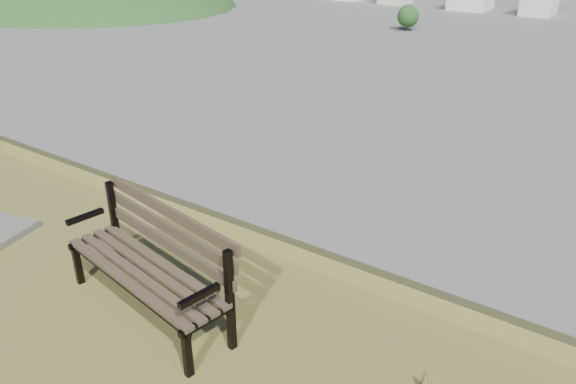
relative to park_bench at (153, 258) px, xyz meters
The scene contains 2 objects.
park_bench is the anchor object (origin of this frame).
green_wooded_hill 228.82m from the park_bench, 144.48° to the left, with size 147.31×117.85×73.65m.
Camera 1 is at (3.26, 0.32, 27.90)m, focal length 35.00 mm.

